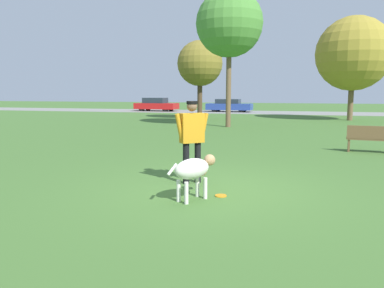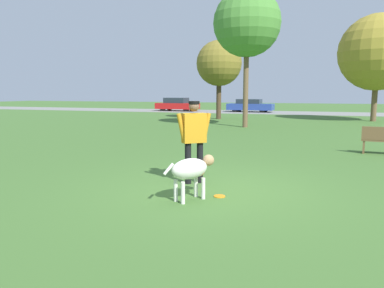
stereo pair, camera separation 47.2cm
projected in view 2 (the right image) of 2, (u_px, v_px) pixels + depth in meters
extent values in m
plane|color=#426B2D|center=(211.00, 188.00, 7.31)|extent=(120.00, 120.00, 0.00)
cube|color=gray|center=(301.00, 113.00, 33.72)|extent=(120.00, 6.00, 0.01)
cylinder|color=black|center=(200.00, 162.00, 7.72)|extent=(0.18, 0.18, 0.84)
cylinder|color=black|center=(188.00, 163.00, 7.63)|extent=(0.18, 0.18, 0.84)
cube|color=#C68419|center=(194.00, 128.00, 7.57)|extent=(0.51, 0.47, 0.60)
cylinder|color=#C68419|center=(206.00, 128.00, 7.67)|extent=(0.22, 0.21, 0.60)
cylinder|color=#C68419|center=(182.00, 128.00, 7.48)|extent=(0.22, 0.21, 0.60)
sphere|color=brown|center=(194.00, 106.00, 7.51)|extent=(0.30, 0.30, 0.21)
cylinder|color=black|center=(194.00, 103.00, 7.50)|extent=(0.31, 0.31, 0.06)
ellipsoid|color=silver|center=(190.00, 169.00, 6.43)|extent=(0.68, 0.82, 0.36)
ellipsoid|color=tan|center=(198.00, 171.00, 6.57)|extent=(0.31, 0.29, 0.20)
sphere|color=tan|center=(208.00, 160.00, 6.70)|extent=(0.28, 0.28, 0.20)
cylinder|color=silver|center=(196.00, 186.00, 6.70)|extent=(0.10, 0.10, 0.38)
cylinder|color=silver|center=(203.00, 188.00, 6.55)|extent=(0.10, 0.10, 0.38)
cylinder|color=silver|center=(176.00, 191.00, 6.41)|extent=(0.10, 0.10, 0.38)
cylinder|color=silver|center=(183.00, 193.00, 6.26)|extent=(0.10, 0.10, 0.38)
cylinder|color=silver|center=(168.00, 169.00, 6.13)|extent=(0.15, 0.21, 0.19)
cylinder|color=orange|center=(219.00, 196.00, 6.71)|extent=(0.21, 0.21, 0.02)
torus|color=orange|center=(219.00, 196.00, 6.71)|extent=(0.21, 0.21, 0.02)
cylinder|color=brown|center=(374.00, 101.00, 24.08)|extent=(0.35, 0.35, 2.56)
sphere|color=olive|center=(378.00, 52.00, 23.65)|extent=(4.82, 4.82, 4.82)
cylinder|color=#4C3826|center=(219.00, 100.00, 26.11)|extent=(0.34, 0.34, 2.67)
sphere|color=olive|center=(219.00, 63.00, 25.77)|extent=(3.13, 3.13, 3.13)
cylinder|color=brown|center=(246.00, 89.00, 19.81)|extent=(0.27, 0.27, 4.11)
sphere|color=#4C8938|center=(247.00, 23.00, 19.34)|extent=(3.50, 3.50, 3.50)
cube|color=red|center=(177.00, 106.00, 37.38)|extent=(4.26, 1.95, 0.58)
cube|color=#232D38|center=(176.00, 100.00, 37.35)|extent=(2.24, 1.62, 0.53)
cylinder|color=black|center=(192.00, 108.00, 37.65)|extent=(0.62, 0.22, 0.61)
cylinder|color=black|center=(186.00, 108.00, 36.23)|extent=(0.62, 0.22, 0.61)
cylinder|color=black|center=(169.00, 107.00, 38.57)|extent=(0.62, 0.22, 0.61)
cylinder|color=black|center=(163.00, 108.00, 37.16)|extent=(0.62, 0.22, 0.61)
cube|color=#284293|center=(250.00, 107.00, 35.41)|extent=(4.35, 1.89, 0.59)
cube|color=#232D38|center=(249.00, 101.00, 35.39)|extent=(2.28, 1.57, 0.43)
cylinder|color=black|center=(265.00, 109.00, 35.64)|extent=(0.58, 0.22, 0.57)
cylinder|color=black|center=(262.00, 110.00, 34.29)|extent=(0.58, 0.22, 0.57)
cylinder|color=black|center=(239.00, 109.00, 36.59)|extent=(0.58, 0.22, 0.57)
cylinder|color=black|center=(235.00, 109.00, 35.23)|extent=(0.58, 0.22, 0.57)
cube|color=brown|center=(364.00, 147.00, 11.53)|extent=(0.09, 0.36, 0.39)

